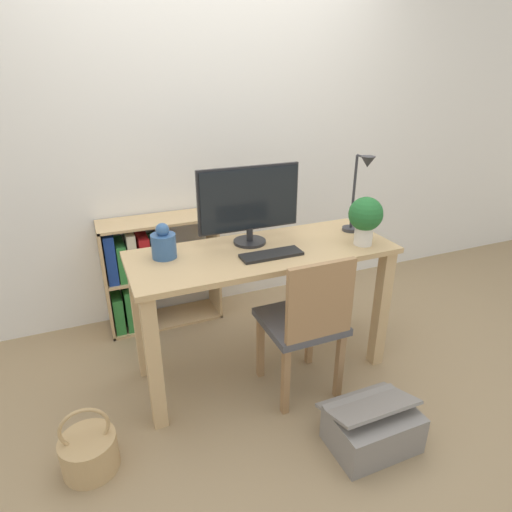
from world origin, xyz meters
The scene contains 12 objects.
ground_plane centered at (0.00, 0.00, 0.00)m, with size 10.00×10.00×0.00m, color #997F5B.
wall_back centered at (0.00, 0.94, 1.30)m, with size 8.00×0.05×2.60m.
desk centered at (0.00, 0.00, 0.61)m, with size 1.44×0.55×0.78m.
monitor centered at (-0.03, 0.12, 1.02)m, with size 0.58×0.18×0.43m.
keyboard centered at (0.01, -0.10, 0.78)m, with size 0.33×0.11×0.02m.
vase centered at (-0.51, 0.10, 0.85)m, with size 0.13×0.13×0.19m.
desk_lamp centered at (0.61, 0.02, 1.06)m, with size 0.10×0.19×0.46m.
potted_plant centered at (0.54, -0.14, 0.93)m, with size 0.19×0.19×0.27m.
chair centered at (0.12, -0.29, 0.47)m, with size 0.40×0.40×0.85m.
bookshelf centered at (-0.55, 0.77, 0.40)m, with size 0.77×0.28×0.77m.
basket centered at (-1.01, -0.36, 0.10)m, with size 0.25×0.25×0.34m.
storage_box centered at (0.25, -0.74, 0.11)m, with size 0.42×0.33×0.26m.
Camera 1 is at (-0.86, -1.95, 1.67)m, focal length 30.00 mm.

